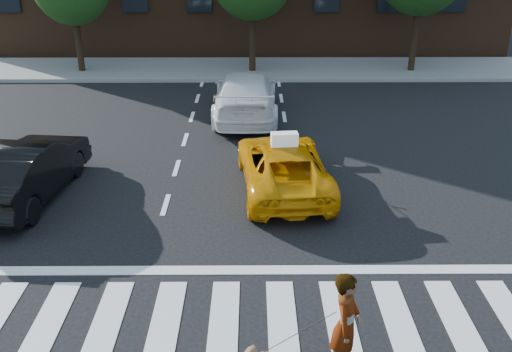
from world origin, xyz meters
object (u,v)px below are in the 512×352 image
at_px(taxi, 283,165).
at_px(woman, 346,324).
at_px(white_suv, 245,95).
at_px(black_sedan, 26,169).

height_order(taxi, woman, woman).
relative_size(white_suv, woman, 3.04).
height_order(black_sedan, white_suv, white_suv).
relative_size(taxi, black_sedan, 1.00).
relative_size(taxi, white_suv, 0.85).
height_order(white_suv, woman, woman).
height_order(black_sedan, woman, woman).
distance_m(taxi, woman, 6.46).
xyz_separation_m(taxi, woman, (0.59, -6.43, 0.24)).
bearing_deg(taxi, woman, 90.18).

